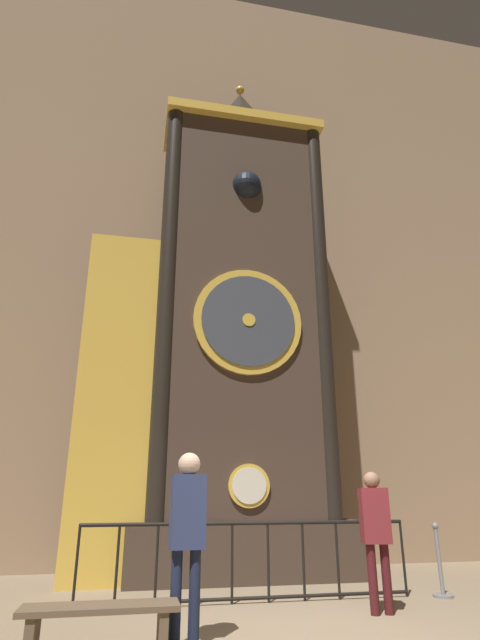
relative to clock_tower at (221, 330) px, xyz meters
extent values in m
cube|color=#997A5B|center=(0.35, 1.32, 2.98)|extent=(24.00, 0.30, 14.71)
cube|color=#423328|center=(0.38, 0.03, -3.91)|extent=(3.90, 1.61, 0.93)
cube|color=#423328|center=(0.38, 0.03, 0.62)|extent=(3.12, 1.40, 8.14)
cube|color=gold|center=(0.38, -0.08, 4.59)|extent=(3.37, 1.54, 0.20)
cylinder|color=gold|center=(0.38, -0.70, -2.90)|extent=(0.70, 0.05, 0.70)
cylinder|color=silver|center=(0.38, -0.73, -2.90)|extent=(0.57, 0.03, 0.57)
cylinder|color=gold|center=(0.38, -0.70, -0.03)|extent=(2.02, 0.07, 2.02)
cylinder|color=#3D424C|center=(0.38, -0.75, -0.03)|extent=(1.74, 0.04, 1.74)
cylinder|color=gold|center=(0.38, -0.77, -0.03)|extent=(0.24, 0.03, 0.24)
cube|color=black|center=(0.38, -0.18, 2.90)|extent=(0.76, 0.42, 0.76)
sphere|color=black|center=(0.38, -0.63, 2.90)|extent=(0.61, 0.61, 0.61)
cylinder|color=black|center=(-1.11, -0.57, 0.62)|extent=(0.33, 0.33, 8.14)
cylinder|color=black|center=(1.87, -0.57, 0.62)|extent=(0.33, 0.33, 8.14)
cylinder|color=gold|center=(0.38, 0.03, 4.84)|extent=(1.10, 1.10, 0.30)
cone|color=black|center=(0.38, 0.03, 5.43)|extent=(1.05, 1.05, 0.88)
sphere|color=gold|center=(0.38, 0.03, 5.99)|extent=(0.20, 0.20, 0.20)
cube|color=#4C3828|center=(-1.87, 0.08, -1.43)|extent=(1.27, 1.19, 5.90)
cube|color=gold|center=(-1.87, -0.53, -1.43)|extent=(1.34, 0.06, 5.90)
cylinder|color=black|center=(-2.13, -1.96, -3.88)|extent=(0.04, 0.04, 0.99)
cylinder|color=black|center=(-1.63, -1.96, -3.88)|extent=(0.04, 0.04, 0.99)
cylinder|color=black|center=(-1.14, -1.96, -3.88)|extent=(0.04, 0.04, 0.99)
cylinder|color=black|center=(-0.64, -1.96, -3.88)|extent=(0.04, 0.04, 0.99)
cylinder|color=black|center=(-0.14, -1.96, -3.88)|extent=(0.04, 0.04, 0.99)
cylinder|color=black|center=(0.35, -1.96, -3.88)|extent=(0.04, 0.04, 0.99)
cylinder|color=black|center=(0.85, -1.96, -3.88)|extent=(0.04, 0.04, 0.99)
cylinder|color=black|center=(1.35, -1.96, -3.88)|extent=(0.04, 0.04, 0.99)
cylinder|color=black|center=(1.84, -1.96, -3.88)|extent=(0.04, 0.04, 0.99)
cylinder|color=black|center=(2.34, -1.96, -3.88)|extent=(0.04, 0.04, 0.99)
cylinder|color=black|center=(0.11, -1.96, -3.40)|extent=(4.47, 0.05, 0.05)
cylinder|color=black|center=(0.11, -1.96, -4.32)|extent=(4.47, 0.04, 0.04)
cylinder|color=#1B213A|center=(-1.04, -3.75, -3.96)|extent=(0.11, 0.11, 0.84)
cylinder|color=#1B213A|center=(-0.86, -3.75, -3.96)|extent=(0.11, 0.11, 0.84)
cube|color=navy|center=(-0.95, -3.75, -3.18)|extent=(0.35, 0.24, 0.70)
sphere|color=beige|center=(-0.95, -3.75, -2.73)|extent=(0.23, 0.23, 0.23)
cylinder|color=#461518|center=(1.40, -2.91, -3.99)|extent=(0.11, 0.11, 0.77)
cylinder|color=#461518|center=(1.58, -2.91, -3.99)|extent=(0.11, 0.11, 0.77)
cube|color=maroon|center=(1.49, -2.91, -3.28)|extent=(0.37, 0.28, 0.65)
sphere|color=#8C664C|center=(1.49, -2.91, -2.86)|extent=(0.20, 0.20, 0.20)
cylinder|color=gray|center=(2.81, -2.11, -4.36)|extent=(0.28, 0.28, 0.04)
cylinder|color=gray|center=(2.81, -2.11, -3.94)|extent=(0.06, 0.06, 0.88)
sphere|color=gray|center=(2.81, -2.11, -3.46)|extent=(0.09, 0.09, 0.09)
cube|color=brown|center=(-1.71, -4.03, -3.96)|extent=(1.37, 0.40, 0.05)
cube|color=brown|center=(-2.26, -4.03, -4.18)|extent=(0.08, 0.36, 0.39)
cube|color=brown|center=(-1.17, -4.03, -4.18)|extent=(0.08, 0.36, 0.39)
camera|label=1|loc=(-1.53, -9.13, -3.00)|focal=28.00mm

